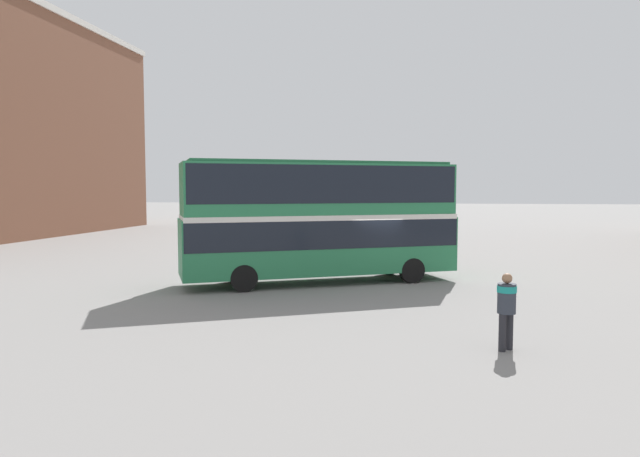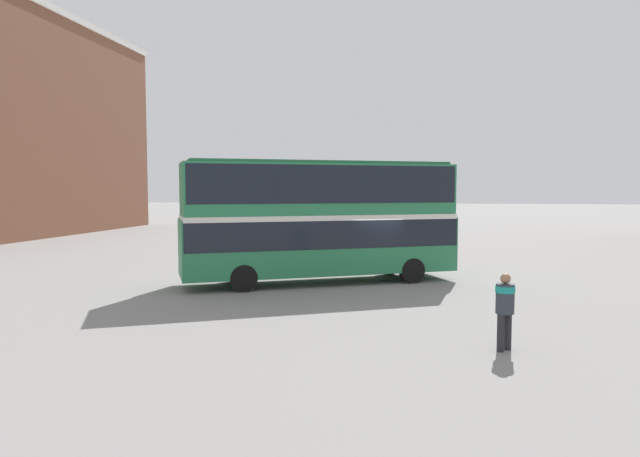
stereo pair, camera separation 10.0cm
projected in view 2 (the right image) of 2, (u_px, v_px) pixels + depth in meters
ground_plane at (370, 282)px, 22.23m from camera, size 240.00×240.00×0.00m
double_decker_bus at (320, 214)px, 21.89m from camera, size 10.54×6.92×4.67m
pedestrian_foreground at (505, 303)px, 12.73m from camera, size 0.61×0.61×1.75m
parked_car_kerb_near at (277, 235)px, 34.86m from camera, size 4.52×2.71×1.56m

